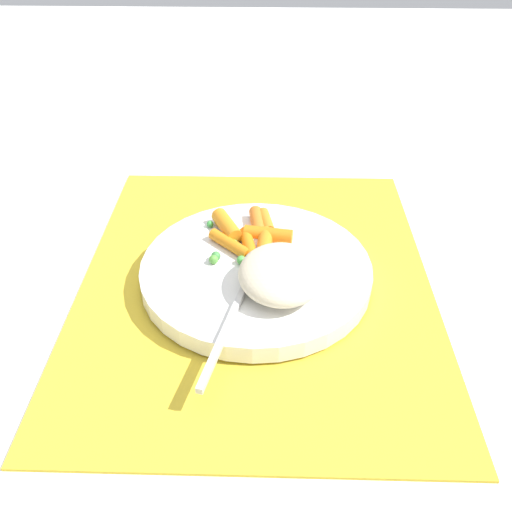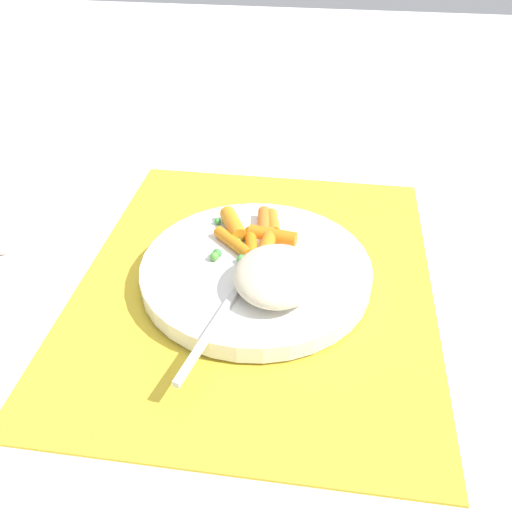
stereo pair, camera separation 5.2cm
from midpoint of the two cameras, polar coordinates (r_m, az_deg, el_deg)
name	(u,v)px [view 1 (the left image)]	position (r m, az deg, el deg)	size (l,w,h in m)	color
ground_plane	(256,282)	(0.58, -2.55, -2.83)	(2.40, 2.40, 0.00)	white
placemat	(256,280)	(0.58, -2.56, -2.60)	(0.44, 0.36, 0.01)	gold
plate	(256,271)	(0.57, -2.60, -1.65)	(0.24, 0.24, 0.02)	white
rice_mound	(281,274)	(0.52, -0.17, -1.94)	(0.09, 0.08, 0.03)	beige
carrot_portion	(251,233)	(0.59, -3.04, 2.26)	(0.09, 0.09, 0.02)	orange
pea_scatter	(236,248)	(0.58, -4.63, 0.71)	(0.08, 0.08, 0.01)	green
fork	(244,288)	(0.53, -4.03, -3.47)	(0.21, 0.06, 0.01)	silver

